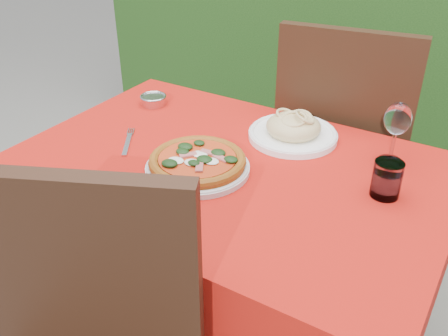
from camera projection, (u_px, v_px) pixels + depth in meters
The scene contains 9 objects.
hedge at pixel (387, 2), 2.51m from camera, with size 3.20×0.55×1.78m.
dining_table at pixel (227, 207), 1.54m from camera, with size 1.26×0.86×0.75m.
chair_far at pixel (343, 139), 1.91m from camera, with size 0.54×0.54×1.05m.
pizza_plate at pixel (197, 163), 1.42m from camera, with size 0.35×0.35×0.06m.
pasta_plate at pixel (293, 130), 1.59m from camera, with size 0.28×0.28×0.08m.
water_glass at pixel (387, 181), 1.30m from camera, with size 0.08×0.08×0.10m.
wine_glass at pixel (397, 121), 1.41m from camera, with size 0.08×0.08×0.19m.
fork at pixel (127, 144), 1.56m from camera, with size 0.02×0.20×0.01m, color silver.
steel_ramekin at pixel (154, 101), 1.82m from camera, with size 0.09×0.09×0.03m, color silver.
Camera 1 is at (0.65, -1.08, 1.49)m, focal length 40.00 mm.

